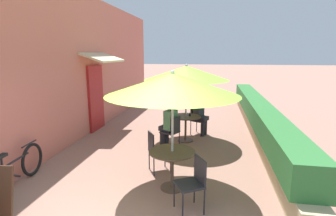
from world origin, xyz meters
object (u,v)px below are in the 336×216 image
(bicycle_leaning, at_px, (15,170))
(cafe_chair_near_right, at_px, (156,149))
(patio_table_mid, at_px, (186,122))
(patio_umbrella_mid, at_px, (186,73))
(patio_umbrella_near, at_px, (172,84))
(seated_patron_mid_right, at_px, (200,113))
(cafe_chair_mid_left, at_px, (172,130))
(seated_patron_mid_left, at_px, (169,123))
(patio_table_near, at_px, (172,160))
(coffee_cup_mid, at_px, (190,115))
(cafe_chair_near_left, at_px, (194,180))
(cafe_chair_mid_right, at_px, (197,118))

(bicycle_leaning, bearing_deg, cafe_chair_near_right, 19.74)
(patio_table_mid, xyz_separation_m, patio_umbrella_mid, (0.00, 0.00, 1.40))
(patio_umbrella_near, height_order, bicycle_leaning, patio_umbrella_near)
(patio_umbrella_near, height_order, seated_patron_mid_right, patio_umbrella_near)
(cafe_chair_mid_left, relative_size, seated_patron_mid_left, 0.70)
(patio_table_near, distance_m, seated_patron_mid_right, 3.43)
(patio_umbrella_near, distance_m, cafe_chair_near_right, 1.62)
(seated_patron_mid_left, xyz_separation_m, coffee_cup_mid, (0.49, 0.69, 0.09))
(patio_umbrella_near, xyz_separation_m, patio_table_mid, (-0.06, 2.75, -1.40))
(patio_table_mid, xyz_separation_m, seated_patron_mid_left, (-0.37, -0.67, 0.14))
(patio_table_mid, bearing_deg, coffee_cup_mid, 9.37)
(patio_table_near, xyz_separation_m, coffee_cup_mid, (0.06, 2.77, 0.22))
(seated_patron_mid_right, xyz_separation_m, bicycle_leaning, (-3.18, -3.91, -0.34))
(cafe_chair_near_left, bearing_deg, seated_patron_mid_left, -11.75)
(patio_umbrella_mid, bearing_deg, cafe_chair_mid_left, -110.58)
(seated_patron_mid_left, bearing_deg, patio_table_near, -142.09)
(cafe_chair_near_right, xyz_separation_m, patio_table_mid, (0.38, 2.13, 0.03))
(cafe_chair_mid_left, distance_m, coffee_cup_mid, 0.87)
(patio_table_mid, distance_m, cafe_chair_mid_right, 0.77)
(seated_patron_mid_left, bearing_deg, coffee_cup_mid, -9.04)
(coffee_cup_mid, bearing_deg, seated_patron_mid_left, -125.36)
(coffee_cup_mid, xyz_separation_m, bicycle_leaning, (-2.93, -3.27, -0.42))
(cafe_chair_near_right, xyz_separation_m, cafe_chair_mid_right, (0.65, 2.84, 0.00))
(cafe_chair_mid_left, height_order, seated_patron_mid_right, seated_patron_mid_right)
(patio_table_near, relative_size, seated_patron_mid_left, 0.67)
(patio_table_mid, height_order, cafe_chair_mid_right, cafe_chair_mid_right)
(seated_patron_mid_left, relative_size, cafe_chair_mid_right, 1.44)
(seated_patron_mid_right, bearing_deg, patio_umbrella_near, 21.12)
(cafe_chair_near_right, bearing_deg, patio_umbrella_near, 5.74)
(cafe_chair_near_left, relative_size, cafe_chair_mid_left, 1.00)
(cafe_chair_mid_left, height_order, cafe_chair_mid_right, same)
(cafe_chair_near_right, distance_m, patio_table_mid, 2.16)
(coffee_cup_mid, bearing_deg, patio_table_near, -91.22)
(patio_umbrella_near, relative_size, patio_table_mid, 2.77)
(patio_umbrella_mid, height_order, coffee_cup_mid, patio_umbrella_mid)
(patio_table_near, height_order, cafe_chair_mid_right, cafe_chair_mid_right)
(cafe_chair_near_left, relative_size, cafe_chair_near_right, 1.00)
(patio_umbrella_mid, distance_m, seated_patron_mid_right, 1.47)
(cafe_chair_near_left, bearing_deg, patio_table_mid, -21.11)
(patio_umbrella_near, distance_m, patio_table_mid, 3.09)
(patio_umbrella_near, relative_size, patio_umbrella_mid, 1.00)
(cafe_chair_near_left, xyz_separation_m, seated_patron_mid_right, (-0.13, 4.04, 0.17))
(bicycle_leaning, bearing_deg, seated_patron_mid_right, 45.89)
(patio_table_mid, height_order, cafe_chair_mid_left, cafe_chair_mid_left)
(cafe_chair_near_left, bearing_deg, coffee_cup_mid, -23.11)
(patio_umbrella_near, distance_m, bicycle_leaning, 3.32)
(cafe_chair_near_right, distance_m, cafe_chair_mid_left, 1.42)
(cafe_chair_near_right, xyz_separation_m, bicycle_leaning, (-2.43, -1.12, -0.17))
(patio_umbrella_near, relative_size, bicycle_leaning, 1.34)
(patio_table_near, bearing_deg, cafe_chair_mid_right, 86.53)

